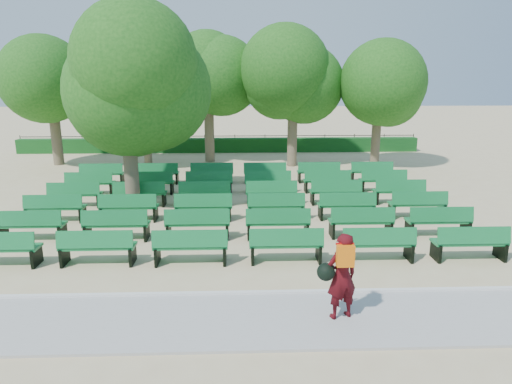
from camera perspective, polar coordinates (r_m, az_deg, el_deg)
ground at (r=16.56m, az=-6.54°, el=-2.89°), size 120.00×120.00×0.00m
paving at (r=9.76m, az=-9.91°, el=-15.69°), size 30.00×2.20×0.06m
curb at (r=10.76m, az=-9.09°, el=-12.54°), size 30.00×0.12×0.10m
hedge at (r=30.13m, az=-4.57°, el=5.85°), size 26.00×0.70×0.90m
fence at (r=30.59m, az=-4.52°, el=5.13°), size 26.00×0.10×1.02m
tree_line at (r=26.26m, az=-4.91°, el=3.59°), size 21.80×6.80×7.04m
bench_array at (r=16.86m, az=-2.16°, el=-2.13°), size 1.98×0.67×1.24m
tree_among at (r=16.90m, az=-16.00°, el=12.40°), size 4.94×4.94×6.71m
person at (r=9.46m, az=10.54°, el=-10.15°), size 0.90×0.62×1.82m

